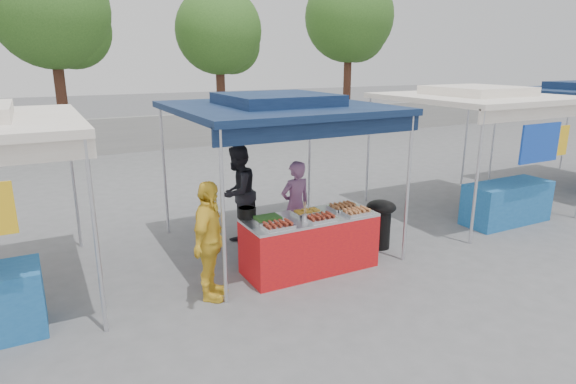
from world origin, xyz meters
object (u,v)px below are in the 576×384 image
vendor_woman (296,206)px  customer_person (209,241)px  wok_burner (381,220)px  helper_man (238,193)px  vendor_table (310,243)px  cooking_pot (247,213)px

vendor_woman → customer_person: (-1.83, -1.01, 0.05)m
wok_burner → helper_man: (-1.94, 1.54, 0.35)m
vendor_woman → helper_man: helper_man is taller
vendor_table → helper_man: (-0.44, 1.74, 0.41)m
vendor_woman → helper_man: 1.13m
wok_burner → vendor_table: bearing=-158.2°
customer_person → wok_burner: bearing=-46.6°
vendor_woman → vendor_table: bearing=70.9°
vendor_woman → customer_person: 2.10m
cooking_pot → customer_person: (-0.77, -0.54, -0.12)m
vendor_table → wok_burner: (1.50, 0.20, 0.07)m
vendor_woman → customer_person: customer_person is taller
cooking_pot → wok_burner: cooking_pot is taller
vendor_woman → customer_person: size_ratio=0.94×
vendor_woman → wok_burner: bearing=149.1°
wok_burner → helper_man: helper_man is taller
helper_man → vendor_table: bearing=68.3°
vendor_woman → helper_man: size_ratio=0.90×
cooking_pot → helper_man: bearing=73.4°
helper_man → vendor_woman: bearing=89.7°
wok_burner → customer_person: size_ratio=0.52×
vendor_woman → cooking_pot: bearing=18.7°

